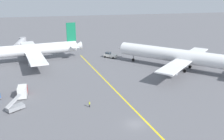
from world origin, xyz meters
TOP-DOWN VIEW (x-y plane):
  - ground_plane at (0.00, 0.00)m, footprint 600.00×600.00m
  - taxiway_stripe at (2.19, 10.00)m, footprint 9.48×119.70m
  - airliner_at_gate_left at (-26.44, 63.75)m, footprint 50.04×49.19m
  - airliner_being_pushed at (33.20, 35.87)m, footprint 42.79×48.19m
  - pushback_tug at (10.79, 61.60)m, footprint 7.67×7.52m
  - gse_catering_truck_tall at (-26.47, 24.07)m, footprint 2.52×5.89m
  - gse_stair_truck_yellow at (-27.80, 15.13)m, footprint 4.86×4.14m
  - ground_crew_marshaller_foreground at (-8.68, 11.74)m, footprint 0.36×0.36m
  - jet_bridge at (-31.68, 91.31)m, footprint 5.18×19.19m

SIDE VIEW (x-z plane):
  - ground_plane at x=0.00m, z-range 0.00..0.00m
  - taxiway_stripe at x=2.19m, z-range 0.00..0.01m
  - ground_crew_marshaller_foreground at x=-8.68m, z-range 0.03..1.70m
  - gse_stair_truck_yellow at x=-27.80m, z-range -1.00..3.05m
  - pushback_tug at x=10.79m, z-range -0.22..2.64m
  - gse_catering_truck_tall at x=-26.47m, z-range 0.01..3.51m
  - jet_bridge at x=-31.68m, z-range 1.11..6.89m
  - airliner_being_pushed at x=33.20m, z-range -3.14..13.90m
  - airliner_at_gate_left at x=-26.44m, z-range -2.90..13.75m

